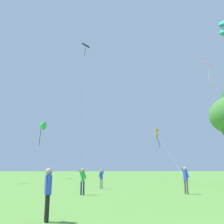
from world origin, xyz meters
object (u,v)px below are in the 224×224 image
at_px(kite_teal_box, 223,29).
at_px(person_foreground_watcher, 186,177).
at_px(kite_black_large, 86,50).
at_px(person_in_blue_jacket, 48,189).
at_px(kite_pink_low, 209,68).
at_px(person_near_tree, 83,179).
at_px(kite_green_small, 41,125).
at_px(kite_orange_box, 157,134).
at_px(person_with_spool, 101,177).

height_order(kite_teal_box, person_foreground_watcher, kite_teal_box).
bearing_deg(kite_black_large, person_in_blue_jacket, -92.79).
bearing_deg(kite_pink_low, person_near_tree, -133.88).
bearing_deg(person_near_tree, kite_green_small, 103.39).
relative_size(kite_orange_box, kite_teal_box, 0.48).
height_order(kite_orange_box, person_foreground_watcher, kite_orange_box).
bearing_deg(kite_green_small, kite_teal_box, -38.47).
bearing_deg(kite_green_small, person_in_blue_jacket, -81.23).
bearing_deg(kite_pink_low, person_foreground_watcher, -124.50).
bearing_deg(person_with_spool, kite_orange_box, 54.45).
height_order(kite_orange_box, person_near_tree, kite_orange_box).
bearing_deg(person_foreground_watcher, kite_black_large, 100.02).
bearing_deg(person_in_blue_jacket, kite_teal_box, 43.43).
height_order(kite_teal_box, kite_green_small, kite_teal_box).
height_order(kite_teal_box, person_near_tree, kite_teal_box).
bearing_deg(person_foreground_watcher, person_in_blue_jacket, -136.02).
bearing_deg(person_in_blue_jacket, kite_black_large, 87.21).
height_order(person_in_blue_jacket, person_near_tree, person_near_tree).
distance_m(kite_teal_box, person_near_tree, 26.30).
bearing_deg(kite_pink_low, kite_black_large, 160.73).
distance_m(kite_black_large, person_near_tree, 40.65).
relative_size(kite_teal_box, kite_black_large, 0.70).
height_order(kite_green_small, person_foreground_watcher, kite_green_small).
distance_m(kite_orange_box, kite_black_large, 26.46).
height_order(person_in_blue_jacket, person_with_spool, person_in_blue_jacket).
xyz_separation_m(person_foreground_watcher, person_near_tree, (-6.46, 0.29, -0.06)).
distance_m(kite_teal_box, person_with_spool, 23.94).
bearing_deg(kite_orange_box, person_in_blue_jacket, -115.27).
xyz_separation_m(kite_teal_box, person_foreground_watcher, (-10.64, -9.93, -17.44)).
relative_size(kite_black_large, person_foreground_watcher, 16.81).
bearing_deg(kite_teal_box, kite_orange_box, 131.38).
bearing_deg(kite_orange_box, person_near_tree, -121.52).
height_order(person_foreground_watcher, person_near_tree, person_foreground_watcher).
distance_m(kite_pink_low, person_with_spool, 34.82).
bearing_deg(person_foreground_watcher, person_with_spool, 134.63).
height_order(kite_pink_low, person_foreground_watcher, kite_pink_low).
xyz_separation_m(kite_orange_box, person_near_tree, (-10.51, -17.13, -5.40)).
relative_size(kite_teal_box, person_in_blue_jacket, 12.70).
distance_m(kite_black_large, person_foreground_watcher, 41.24).
relative_size(kite_green_small, person_foreground_watcher, 5.98).
bearing_deg(kite_teal_box, kite_black_large, 126.04).
relative_size(kite_orange_box, person_with_spool, 6.22).
relative_size(kite_black_large, kite_green_small, 2.81).
bearing_deg(person_with_spool, kite_teal_box, 17.84).
distance_m(kite_green_small, person_foreground_watcher, 32.85).
height_order(kite_pink_low, kite_black_large, kite_black_large).
distance_m(kite_teal_box, person_foreground_watcher, 22.72).
distance_m(kite_orange_box, kite_green_small, 20.99).
relative_size(kite_green_small, person_in_blue_jacket, 6.44).
bearing_deg(kite_orange_box, kite_teal_box, -48.62).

